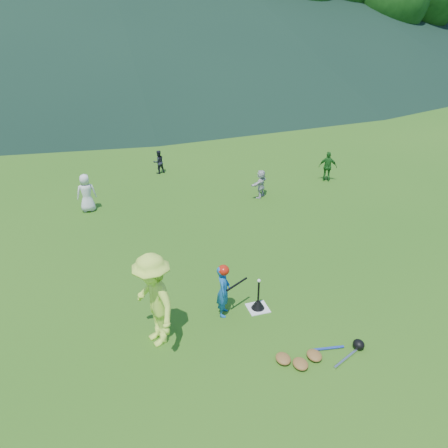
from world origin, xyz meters
name	(u,v)px	position (x,y,z in m)	size (l,w,h in m)	color
ground	(258,308)	(0.00, 0.00, 0.00)	(120.00, 120.00, 0.00)	#285D15
home_plate	(258,308)	(0.00, 0.00, 0.01)	(0.45, 0.45, 0.02)	silver
baseball	(259,281)	(0.00, 0.00, 0.74)	(0.08, 0.08, 0.08)	white
batter_child	(224,291)	(-0.78, 0.06, 0.60)	(0.44, 0.29, 1.20)	#1759A0
adult_coach	(154,301)	(-2.31, -0.36, 0.99)	(1.28, 0.73, 1.98)	#C4F046
fielder_a	(86,193)	(-3.39, 6.46, 0.63)	(0.61, 0.40, 1.25)	silver
fielder_b	(159,162)	(-0.57, 9.33, 0.47)	(0.45, 0.35, 0.93)	black
fielder_c	(328,167)	(5.38, 6.56, 0.57)	(0.67, 0.28, 1.14)	#1E641E
fielder_d	(261,184)	(2.39, 5.85, 0.50)	(0.92, 0.29, 0.99)	#BEBEBE
batting_tee	(258,304)	(0.00, 0.00, 0.13)	(0.30, 0.30, 0.68)	black
batter_gear	(225,271)	(-0.75, 0.06, 1.08)	(0.70, 0.33, 0.56)	#AE1A0B
equipment_pile	(315,356)	(0.47, -1.75, 0.07)	(1.80, 0.66, 0.19)	olive
outfield_fence	(124,83)	(0.00, 28.00, 0.70)	(70.07, 0.08, 1.33)	gray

